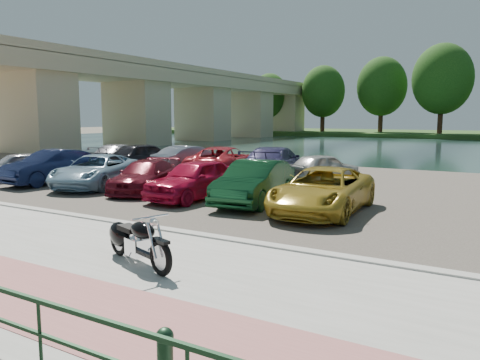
% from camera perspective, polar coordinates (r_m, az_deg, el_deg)
% --- Properties ---
extents(ground, '(200.00, 200.00, 0.00)m').
position_cam_1_polar(ground, '(9.91, -11.08, -9.74)').
color(ground, '#595447').
rests_on(ground, ground).
extents(promenade, '(60.00, 6.00, 0.10)m').
position_cam_1_polar(promenade, '(9.21, -15.29, -10.90)').
color(promenade, '#A09E96').
rests_on(promenade, ground).
extents(pink_path, '(60.00, 2.00, 0.01)m').
position_cam_1_polar(pink_path, '(8.29, -22.92, -12.98)').
color(pink_path, '#A95F60').
rests_on(pink_path, promenade).
extents(kerb, '(60.00, 0.30, 0.14)m').
position_cam_1_polar(kerb, '(11.40, -4.38, -6.93)').
color(kerb, '#A09E96').
rests_on(kerb, ground).
extents(parking_lot, '(60.00, 18.00, 0.04)m').
position_cam_1_polar(parking_lot, '(19.34, 11.02, -1.14)').
color(parking_lot, '#474239').
rests_on(parking_lot, ground).
extents(river, '(120.00, 40.00, 0.00)m').
position_cam_1_polar(river, '(47.56, 22.80, 3.55)').
color(river, '#172A29').
rests_on(river, ground).
extents(far_bank, '(120.00, 24.00, 0.60)m').
position_cam_1_polar(far_bank, '(79.34, 25.97, 5.02)').
color(far_bank, '#264518').
rests_on(far_bank, ground).
extents(bridge, '(7.00, 56.00, 8.55)m').
position_cam_1_polar(bridge, '(59.12, -5.15, 10.16)').
color(bridge, tan).
rests_on(bridge, ground).
extents(motorcycle, '(2.25, 1.05, 1.05)m').
position_cam_1_polar(motorcycle, '(9.47, -12.89, -7.08)').
color(motorcycle, black).
rests_on(motorcycle, promenade).
extents(car_0, '(2.83, 4.10, 1.30)m').
position_cam_1_polar(car_0, '(23.94, -25.57, 1.53)').
color(car_0, '#9C9FA7').
rests_on(car_0, parking_lot).
extents(car_1, '(1.66, 4.49, 1.47)m').
position_cam_1_polar(car_1, '(22.14, -21.90, 1.51)').
color(car_1, '#131A3B').
rests_on(car_1, parking_lot).
extents(car_2, '(3.64, 5.29, 1.34)m').
position_cam_1_polar(car_2, '(20.38, -17.09, 1.07)').
color(car_2, '#7FA2B9').
rests_on(car_2, parking_lot).
extents(car_3, '(2.93, 4.51, 1.22)m').
position_cam_1_polar(car_3, '(18.62, -11.49, 0.46)').
color(car_3, '#5D0D1A').
rests_on(car_3, parking_lot).
extents(car_4, '(1.94, 4.27, 1.42)m').
position_cam_1_polar(car_4, '(16.69, -5.51, 0.11)').
color(car_4, '#B40C31').
rests_on(car_4, parking_lot).
extents(car_5, '(2.08, 4.54, 1.44)m').
position_cam_1_polar(car_5, '(15.72, 1.82, -0.29)').
color(car_5, '#113F20').
rests_on(car_5, parking_lot).
extents(car_6, '(2.52, 5.04, 1.37)m').
position_cam_1_polar(car_6, '(14.46, 10.08, -1.25)').
color(car_6, '#B49629').
rests_on(car_6, parking_lot).
extents(car_7, '(3.47, 5.02, 1.35)m').
position_cam_1_polar(car_7, '(28.06, -14.53, 2.89)').
color(car_7, '#9D9CA4').
rests_on(car_7, parking_lot).
extents(car_8, '(2.41, 4.72, 1.54)m').
position_cam_1_polar(car_8, '(25.96, -11.51, 2.83)').
color(car_8, black).
rests_on(car_8, parking_lot).
extents(car_9, '(2.36, 4.49, 1.41)m').
position_cam_1_polar(car_9, '(24.81, -5.98, 2.56)').
color(car_9, slate).
rests_on(car_9, parking_lot).
extents(car_10, '(3.50, 5.70, 1.47)m').
position_cam_1_polar(car_10, '(23.02, -2.03, 2.29)').
color(car_10, '#AA1C26').
rests_on(car_10, parking_lot).
extents(car_11, '(3.19, 5.65, 1.54)m').
position_cam_1_polar(car_11, '(21.97, 4.24, 2.11)').
color(car_11, navy).
rests_on(car_11, parking_lot).
extents(car_12, '(2.82, 4.12, 1.30)m').
position_cam_1_polar(car_12, '(21.23, 10.09, 1.49)').
color(car_12, '#ADADA9').
rests_on(car_12, parking_lot).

